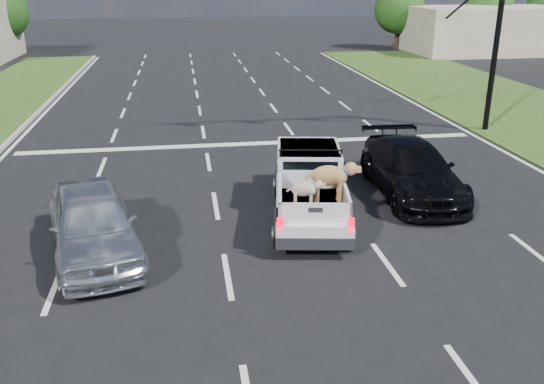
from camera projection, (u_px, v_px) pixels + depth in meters
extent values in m
plane|color=black|center=(309.00, 270.00, 12.33)|extent=(160.00, 160.00, 0.00)
cube|color=silver|center=(94.00, 187.00, 17.13)|extent=(0.12, 60.00, 0.01)
cube|color=silver|center=(212.00, 181.00, 17.63)|extent=(0.12, 60.00, 0.01)
cube|color=silver|center=(323.00, 176.00, 18.13)|extent=(0.12, 60.00, 0.01)
cube|color=silver|center=(428.00, 170.00, 18.63)|extent=(0.12, 60.00, 0.01)
cube|color=silver|center=(529.00, 165.00, 19.14)|extent=(0.15, 60.00, 0.01)
cube|color=silver|center=(252.00, 144.00, 21.58)|extent=(17.00, 0.45, 0.01)
cylinder|color=black|center=(496.00, 42.00, 22.18)|extent=(0.22, 0.22, 7.00)
cube|color=#C6B497|center=(487.00, 30.00, 46.29)|extent=(12.00, 7.00, 3.60)
cylinder|color=#332114|center=(5.00, 42.00, 44.80)|extent=(0.44, 0.44, 2.16)
sphere|color=#113D10|center=(0.00, 12.00, 44.01)|extent=(4.20, 4.20, 4.20)
cylinder|color=#332114|center=(397.00, 36.00, 49.38)|extent=(0.44, 0.44, 2.16)
sphere|color=#113D10|center=(399.00, 9.00, 48.60)|extent=(4.20, 4.20, 4.20)
cylinder|color=#332114|center=(484.00, 34.00, 50.53)|extent=(0.44, 0.44, 2.16)
sphere|color=#113D10|center=(488.00, 8.00, 49.75)|extent=(4.20, 4.20, 4.20)
cylinder|color=black|center=(279.00, 234.00, 13.22)|extent=(0.36, 0.72, 0.69)
cylinder|color=black|center=(347.00, 235.00, 13.20)|extent=(0.36, 0.72, 0.69)
cylinder|color=black|center=(279.00, 185.00, 16.34)|extent=(0.36, 0.72, 0.69)
cylinder|color=black|center=(335.00, 185.00, 16.32)|extent=(0.36, 0.72, 0.69)
cube|color=silver|center=(310.00, 197.00, 14.72)|extent=(2.48, 5.00, 0.47)
cube|color=silver|center=(308.00, 161.00, 15.56)|extent=(1.98, 2.32, 0.78)
cube|color=black|center=(310.00, 172.00, 14.59)|extent=(1.38, 0.26, 0.56)
cylinder|color=black|center=(311.00, 150.00, 14.51)|extent=(1.61, 0.31, 0.05)
cube|color=black|center=(312.00, 205.00, 13.66)|extent=(1.96, 2.53, 0.05)
cube|color=silver|center=(280.00, 195.00, 13.57)|extent=(0.45, 2.28, 0.47)
cube|color=silver|center=(345.00, 195.00, 13.55)|extent=(0.45, 2.28, 0.47)
cube|color=silver|center=(315.00, 213.00, 12.52)|extent=(1.60, 0.34, 0.47)
cube|color=red|center=(280.00, 225.00, 12.43)|extent=(0.15, 0.08, 0.36)
cube|color=red|center=(351.00, 226.00, 12.41)|extent=(0.15, 0.08, 0.36)
cube|color=black|center=(315.00, 242.00, 12.63)|extent=(1.75, 0.55, 0.27)
imported|color=silver|center=(93.00, 224.00, 12.74)|extent=(2.77, 4.78, 1.53)
imported|color=black|center=(412.00, 169.00, 16.42)|extent=(2.31, 5.16, 1.47)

